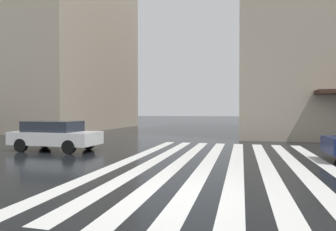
# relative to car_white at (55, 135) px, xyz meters

# --- Properties ---
(ground_plane) EXTENTS (220.00, 220.00, 0.00)m
(ground_plane) POSITION_rel_car_white_xyz_m (-5.50, -7.17, -0.76)
(ground_plane) COLOR black
(zebra_crossing) EXTENTS (13.00, 7.50, 0.01)m
(zebra_crossing) POSITION_rel_car_white_xyz_m (-1.50, -7.94, -0.75)
(zebra_crossing) COLOR silver
(zebra_crossing) RESTS_ON ground_plane
(haussmann_block_mid) EXTENTS (16.79, 22.03, 20.81)m
(haussmann_block_mid) POSITION_rel_car_white_xyz_m (15.40, 15.68, 9.44)
(haussmann_block_mid) COLOR tan
(haussmann_block_mid) RESTS_ON ground_plane
(car_white) EXTENTS (1.85, 4.10, 1.41)m
(car_white) POSITION_rel_car_white_xyz_m (0.00, 0.00, 0.00)
(car_white) COLOR silver
(car_white) RESTS_ON ground_plane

